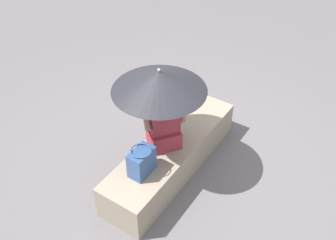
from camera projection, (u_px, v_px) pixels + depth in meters
ground_plane at (172, 168)px, 4.72m from camera, size 14.00×14.00×0.00m
stone_bench at (172, 155)px, 4.59m from camera, size 2.09×0.56×0.43m
person_seated at (164, 119)px, 4.17m from camera, size 0.50×0.44×0.90m
parasol at (159, 81)px, 3.86m from camera, size 1.00×1.00×1.02m
handbag_black at (142, 162)px, 3.99m from camera, size 0.30×0.22×0.32m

